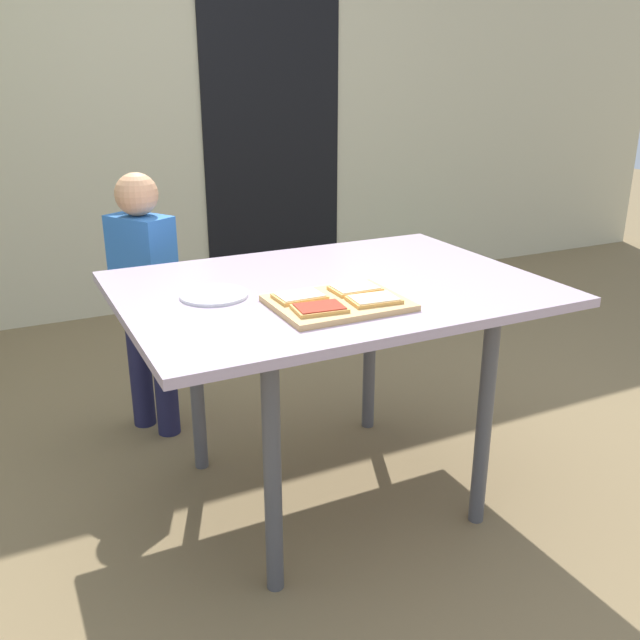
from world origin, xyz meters
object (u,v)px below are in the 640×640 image
(pizza_slice_far_right, at_px, (355,289))
(child_left, at_px, (145,291))
(pizza_slice_far_left, at_px, (300,296))
(pizza_slice_near_right, at_px, (374,299))
(dining_table, at_px, (331,307))
(plate_white_left, at_px, (214,295))
(cutting_board, at_px, (338,303))
(pizza_slice_near_left, at_px, (320,308))
(garden_hose_coil, at_px, (445,293))

(pizza_slice_far_right, relative_size, child_left, 0.14)
(pizza_slice_far_left, distance_m, pizza_slice_near_right, 0.21)
(pizza_slice_far_left, distance_m, child_left, 0.92)
(pizza_slice_far_right, xyz_separation_m, pizza_slice_far_left, (-0.18, 0.00, 0.00))
(pizza_slice_far_left, bearing_deg, dining_table, 38.59)
(plate_white_left, bearing_deg, cutting_board, -38.96)
(pizza_slice_far_left, relative_size, plate_white_left, 0.70)
(dining_table, relative_size, plate_white_left, 6.46)
(pizza_slice_far_left, relative_size, pizza_slice_near_right, 0.96)
(dining_table, xyz_separation_m, plate_white_left, (-0.37, 0.04, 0.08))
(dining_table, distance_m, pizza_slice_near_right, 0.27)
(pizza_slice_near_left, bearing_deg, cutting_board, 33.68)
(pizza_slice_far_left, bearing_deg, pizza_slice_far_right, -1.50)
(dining_table, height_order, garden_hose_coil, dining_table)
(pizza_slice_near_left, bearing_deg, plate_white_left, 124.81)
(garden_hose_coil, bearing_deg, dining_table, -135.45)
(child_left, distance_m, garden_hose_coil, 2.40)
(dining_table, bearing_deg, pizza_slice_near_right, -88.87)
(pizza_slice_near_right, distance_m, garden_hose_coil, 2.67)
(cutting_board, relative_size, pizza_slice_near_left, 2.48)
(pizza_slice_far_right, relative_size, pizza_slice_near_left, 0.95)
(plate_white_left, bearing_deg, pizza_slice_far_left, -41.32)
(pizza_slice_near_left, relative_size, plate_white_left, 0.74)
(pizza_slice_far_left, height_order, pizza_slice_near_right, same)
(pizza_slice_near_left, height_order, plate_white_left, pizza_slice_near_left)
(pizza_slice_far_right, bearing_deg, plate_white_left, 154.56)
(pizza_slice_far_right, relative_size, garden_hose_coil, 0.36)
(cutting_board, relative_size, garden_hose_coil, 0.96)
(dining_table, xyz_separation_m, pizza_slice_near_left, (-0.17, -0.26, 0.10))
(pizza_slice_far_right, relative_size, plate_white_left, 0.70)
(cutting_board, xyz_separation_m, pizza_slice_near_left, (-0.09, -0.06, 0.01))
(pizza_slice_near_right, height_order, plate_white_left, pizza_slice_near_right)
(cutting_board, relative_size, pizza_slice_far_right, 2.62)
(child_left, relative_size, garden_hose_coil, 2.69)
(plate_white_left, relative_size, garden_hose_coil, 0.52)
(cutting_board, relative_size, child_left, 0.36)
(pizza_slice_far_right, relative_size, pizza_slice_far_left, 1.00)
(plate_white_left, bearing_deg, dining_table, -5.90)
(cutting_board, xyz_separation_m, plate_white_left, (-0.29, 0.24, -0.00))
(cutting_board, xyz_separation_m, pizza_slice_far_right, (0.09, 0.06, 0.01))
(pizza_slice_near_left, xyz_separation_m, garden_hose_coil, (1.86, 1.92, -0.77))
(dining_table, distance_m, cutting_board, 0.23)
(dining_table, relative_size, cutting_board, 3.52)
(pizza_slice_near_right, bearing_deg, cutting_board, 145.86)
(pizza_slice_near_right, xyz_separation_m, pizza_slice_near_left, (-0.17, -0.00, 0.00))
(cutting_board, height_order, pizza_slice_near_right, pizza_slice_near_right)
(pizza_slice_far_left, relative_size, pizza_slice_near_left, 0.95)
(dining_table, xyz_separation_m, pizza_slice_far_right, (0.01, -0.14, 0.10))
(garden_hose_coil, bearing_deg, plate_white_left, -141.74)
(pizza_slice_near_left, distance_m, garden_hose_coil, 2.78)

